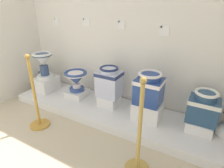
{
  "coord_description": "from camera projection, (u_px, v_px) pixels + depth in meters",
  "views": [
    {
      "loc": [
        3.08,
        0.34,
        1.61
      ],
      "look_at": [
        1.88,
        2.48,
        0.54
      ],
      "focal_mm": 29.8,
      "sensor_mm": 36.0,
      "label": 1
    }
  ],
  "objects": [
    {
      "name": "plinth_block_slender_white",
      "position": [
        77.0,
        93.0,
        3.21
      ],
      "size": [
        0.32,
        0.32,
        0.11
      ],
      "primitive_type": "cube",
      "color": "white",
      "rests_on": "display_platform"
    },
    {
      "name": "antique_toilet_squat_floral",
      "position": [
        109.0,
        81.0,
        2.79
      ],
      "size": [
        0.35,
        0.29,
        0.47
      ],
      "color": "silver",
      "rests_on": "plinth_block_squat_floral"
    },
    {
      "name": "antique_toilet_slender_white",
      "position": [
        76.0,
        78.0,
        3.1
      ],
      "size": [
        0.38,
        0.38,
        0.34
      ],
      "color": "#324C90",
      "rests_on": "plinth_block_slender_white"
    },
    {
      "name": "decorative_vase_companion",
      "position": [
        43.0,
        82.0,
        3.73
      ],
      "size": [
        0.25,
        0.25,
        0.37
      ],
      "color": "navy",
      "rests_on": "ground_plane"
    },
    {
      "name": "plinth_block_central_ornate",
      "position": [
        147.0,
        111.0,
        2.55
      ],
      "size": [
        0.38,
        0.28,
        0.26
      ],
      "primitive_type": "cube",
      "color": "white",
      "rests_on": "display_platform"
    },
    {
      "name": "info_placard_second",
      "position": [
        86.0,
        22.0,
        3.01
      ],
      "size": [
        0.14,
        0.01,
        0.14
      ],
      "color": "white"
    },
    {
      "name": "stanchion_post_near_right",
      "position": [
        138.0,
        146.0,
        1.83
      ],
      "size": [
        0.26,
        0.26,
        1.05
      ],
      "color": "#B49042",
      "rests_on": "ground_plane"
    },
    {
      "name": "info_placard_first",
      "position": [
        57.0,
        21.0,
        3.3
      ],
      "size": [
        0.12,
        0.01,
        0.15
      ],
      "color": "white"
    },
    {
      "name": "plinth_block_leftmost",
      "position": [
        47.0,
        84.0,
        3.41
      ],
      "size": [
        0.32,
        0.4,
        0.25
      ],
      "primitive_type": "cube",
      "color": "white",
      "rests_on": "display_platform"
    },
    {
      "name": "stanchion_post_near_left",
      "position": [
        37.0,
        107.0,
        2.55
      ],
      "size": [
        0.27,
        0.27,
        1.04
      ],
      "color": "gold",
      "rests_on": "ground_plane"
    },
    {
      "name": "wall_back",
      "position": [
        122.0,
        11.0,
        2.69
      ],
      "size": [
        3.8,
        0.06,
        2.99
      ],
      "primitive_type": "cube",
      "color": "white",
      "rests_on": "ground_plane"
    },
    {
      "name": "plinth_block_broad_patterned",
      "position": [
        199.0,
        125.0,
        2.35
      ],
      "size": [
        0.31,
        0.31,
        0.13
      ],
      "primitive_type": "cube",
      "color": "white",
      "rests_on": "display_platform"
    },
    {
      "name": "antique_toilet_leftmost",
      "position": [
        43.0,
        61.0,
        3.24
      ],
      "size": [
        0.34,
        0.34,
        0.46
      ],
      "color": "white",
      "rests_on": "plinth_block_leftmost"
    },
    {
      "name": "display_platform",
      "position": [
        108.0,
        111.0,
        2.9
      ],
      "size": [
        3.19,
        0.8,
        0.12
      ],
      "primitive_type": "cube",
      "color": "white",
      "rests_on": "ground_plane"
    },
    {
      "name": "antique_toilet_broad_patterned",
      "position": [
        204.0,
        106.0,
        2.24
      ],
      "size": [
        0.36,
        0.28,
        0.41
      ],
      "color": "navy",
      "rests_on": "plinth_block_broad_patterned"
    },
    {
      "name": "plinth_block_squat_floral",
      "position": [
        109.0,
        100.0,
        2.92
      ],
      "size": [
        0.29,
        0.29,
        0.16
      ],
      "primitive_type": "cube",
      "color": "white",
      "rests_on": "display_platform"
    },
    {
      "name": "info_placard_fourth",
      "position": [
        164.0,
        30.0,
        2.46
      ],
      "size": [
        0.13,
        0.01,
        0.14
      ],
      "color": "white"
    },
    {
      "name": "antique_toilet_central_ornate",
      "position": [
        149.0,
        88.0,
        2.4
      ],
      "size": [
        0.35,
        0.32,
        0.43
      ],
      "color": "navy",
      "rests_on": "plinth_block_central_ornate"
    },
    {
      "name": "info_placard_third",
      "position": [
        121.0,
        24.0,
        2.72
      ],
      "size": [
        0.12,
        0.01,
        0.13
      ],
      "color": "white"
    }
  ]
}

